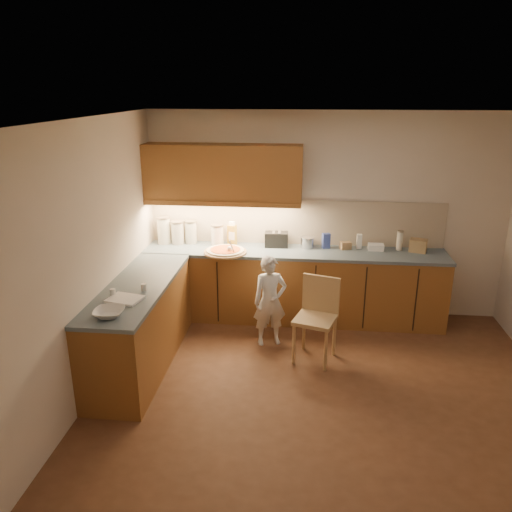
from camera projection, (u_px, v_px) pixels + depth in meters
name	position (u px, v px, depth m)	size (l,w,h in m)	color
room	(333.00, 230.00, 4.34)	(4.54, 4.50, 2.62)	#53301C
l_counter	(246.00, 297.00, 6.00)	(3.77, 2.62, 0.92)	brown
backsplash	(295.00, 222.00, 6.40)	(3.75, 0.02, 0.58)	#B8A78E
upper_cabinets	(223.00, 173.00, 6.13)	(1.95, 0.36, 0.73)	brown
pizza_on_board	(225.00, 251.00, 6.12)	(0.53, 0.53, 0.21)	#A98254
child	(270.00, 301.00, 5.70)	(0.39, 0.26, 1.07)	silver
wooden_chair	(317.00, 313.00, 5.41)	(0.52, 0.52, 0.92)	tan
mixing_bowl	(109.00, 313.00, 4.42)	(0.27, 0.27, 0.07)	silver
canister_a	(164.00, 230.00, 6.46)	(0.18, 0.18, 0.36)	white
canister_b	(178.00, 232.00, 6.45)	(0.17, 0.17, 0.30)	beige
canister_c	(191.00, 232.00, 6.47)	(0.16, 0.16, 0.30)	beige
canister_d	(218.00, 235.00, 6.40)	(0.17, 0.17, 0.27)	white
oil_jug	(232.00, 234.00, 6.40)	(0.12, 0.11, 0.31)	#B28A23
toaster	(276.00, 239.00, 6.35)	(0.30, 0.18, 0.19)	black
steel_pot	(307.00, 242.00, 6.32)	(0.18, 0.18, 0.14)	silver
blue_box	(326.00, 241.00, 6.29)	(0.10, 0.07, 0.19)	#374AA7
card_box_a	(346.00, 245.00, 6.27)	(0.13, 0.09, 0.09)	tan
white_bottle	(359.00, 241.00, 6.28)	(0.06, 0.06, 0.18)	white
flat_pack	(376.00, 247.00, 6.23)	(0.19, 0.13, 0.08)	white
tall_jar	(400.00, 240.00, 6.20)	(0.08, 0.08, 0.25)	white
card_box_b	(418.00, 246.00, 6.16)	(0.20, 0.16, 0.16)	#9F8256
dough_cloth	(125.00, 299.00, 4.77)	(0.31, 0.24, 0.02)	white
spice_jar_a	(113.00, 293.00, 4.85)	(0.05, 0.05, 0.07)	white
spice_jar_b	(144.00, 287.00, 4.98)	(0.05, 0.05, 0.07)	silver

